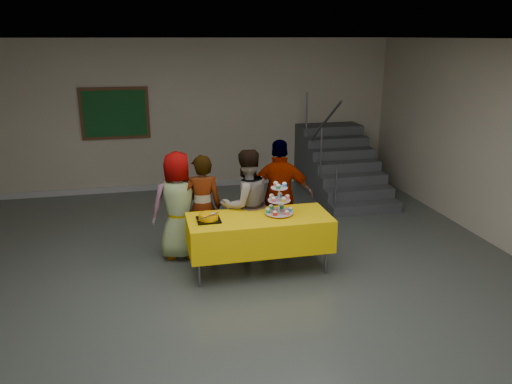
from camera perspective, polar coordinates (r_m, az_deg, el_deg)
room_shell at (r=5.25m, az=-0.87°, el=7.50°), size 10.00×10.04×3.02m
bake_table at (r=6.61m, az=0.38°, el=-4.60°), size 1.88×0.78×0.77m
cupcake_stand at (r=6.57m, az=2.66°, el=-1.20°), size 0.38×0.38×0.44m
bear_cake at (r=6.41m, az=-5.46°, el=-2.77°), size 0.32×0.36×0.12m
schoolchild_a at (r=7.05m, az=-8.84°, el=-1.55°), size 0.76×0.51×1.54m
schoolchild_b at (r=6.99m, az=-6.14°, el=-1.75°), size 0.56×0.38×1.50m
schoolchild_c at (r=6.97m, az=-1.15°, el=-1.41°), size 0.89×0.77×1.57m
schoolchild_d at (r=7.21m, az=2.78°, el=-0.44°), size 1.03×0.60×1.65m
staircase at (r=10.23m, az=9.30°, el=2.79°), size 1.30×2.40×2.04m
noticeboard at (r=10.12m, az=-15.83°, el=8.63°), size 1.30×0.05×1.00m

